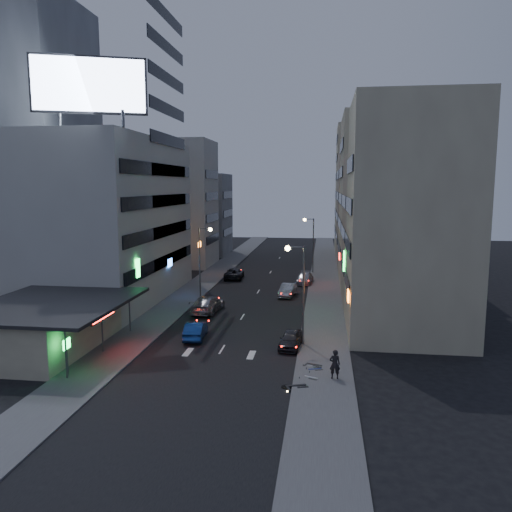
% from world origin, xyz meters
% --- Properties ---
extents(ground, '(180.00, 180.00, 0.00)m').
position_xyz_m(ground, '(0.00, 0.00, 0.00)').
color(ground, black).
rests_on(ground, ground).
extents(sidewalk_left, '(4.00, 120.00, 0.12)m').
position_xyz_m(sidewalk_left, '(-8.00, 30.00, 0.06)').
color(sidewalk_left, '#4C4C4F').
rests_on(sidewalk_left, ground).
extents(sidewalk_right, '(4.00, 120.00, 0.12)m').
position_xyz_m(sidewalk_right, '(8.00, 30.00, 0.06)').
color(sidewalk_right, '#4C4C4F').
rests_on(sidewalk_right, ground).
extents(food_court, '(11.00, 13.00, 3.88)m').
position_xyz_m(food_court, '(-13.90, 2.00, 1.98)').
color(food_court, '#BDB694').
rests_on(food_court, ground).
extents(white_building, '(14.00, 24.00, 18.00)m').
position_xyz_m(white_building, '(-17.00, 20.00, 9.00)').
color(white_building, '#A9A9A5').
rests_on(white_building, ground).
extents(grey_tower, '(10.00, 14.00, 34.00)m').
position_xyz_m(grey_tower, '(-26.00, 23.00, 17.00)').
color(grey_tower, gray).
rests_on(grey_tower, ground).
extents(shophouse_near, '(10.00, 11.00, 20.00)m').
position_xyz_m(shophouse_near, '(15.00, 10.50, 10.00)').
color(shophouse_near, '#BDB694').
rests_on(shophouse_near, ground).
extents(shophouse_mid, '(11.00, 12.00, 16.00)m').
position_xyz_m(shophouse_mid, '(15.50, 22.00, 8.00)').
color(shophouse_mid, tan).
rests_on(shophouse_mid, ground).
extents(shophouse_far, '(10.00, 14.00, 22.00)m').
position_xyz_m(shophouse_far, '(15.00, 35.00, 11.00)').
color(shophouse_far, '#BDB694').
rests_on(shophouse_far, ground).
extents(far_left_a, '(11.00, 10.00, 20.00)m').
position_xyz_m(far_left_a, '(-15.50, 45.00, 10.00)').
color(far_left_a, '#A9A9A5').
rests_on(far_left_a, ground).
extents(far_left_b, '(12.00, 10.00, 15.00)m').
position_xyz_m(far_left_b, '(-16.00, 58.00, 7.50)').
color(far_left_b, gray).
rests_on(far_left_b, ground).
extents(far_right_a, '(11.00, 12.00, 18.00)m').
position_xyz_m(far_right_a, '(15.50, 50.00, 9.00)').
color(far_right_a, tan).
rests_on(far_right_a, ground).
extents(far_right_b, '(12.00, 12.00, 24.00)m').
position_xyz_m(far_right_b, '(16.00, 64.00, 12.00)').
color(far_right_b, '#BDB694').
rests_on(far_right_b, ground).
extents(billboard, '(9.52, 3.75, 6.20)m').
position_xyz_m(billboard, '(-12.99, 9.97, 21.66)').
color(billboard, '#595B60').
rests_on(billboard, white_building).
extents(street_lamp_right_near, '(1.60, 0.44, 8.02)m').
position_xyz_m(street_lamp_right_near, '(5.90, 6.00, 5.36)').
color(street_lamp_right_near, '#595B60').
rests_on(street_lamp_right_near, sidewalk_right).
extents(street_lamp_left, '(1.60, 0.44, 8.02)m').
position_xyz_m(street_lamp_left, '(-5.90, 22.00, 5.36)').
color(street_lamp_left, '#595B60').
rests_on(street_lamp_left, sidewalk_left).
extents(street_lamp_right_far, '(1.60, 0.44, 8.02)m').
position_xyz_m(street_lamp_right_far, '(5.90, 40.00, 5.36)').
color(street_lamp_right_far, '#595B60').
rests_on(street_lamp_right_far, sidewalk_right).
extents(parked_car_right_near, '(2.02, 4.14, 1.36)m').
position_xyz_m(parked_car_right_near, '(5.39, 5.20, 0.68)').
color(parked_car_right_near, '#25252A').
rests_on(parked_car_right_near, ground).
extents(parked_car_right_mid, '(2.10, 4.56, 1.45)m').
position_xyz_m(parked_car_right_mid, '(3.75, 23.87, 0.72)').
color(parked_car_right_mid, '#AEB2B7').
rests_on(parked_car_right_mid, ground).
extents(parked_car_left, '(2.73, 5.36, 1.45)m').
position_xyz_m(parked_car_left, '(-4.47, 34.08, 0.73)').
color(parked_car_left, black).
rests_on(parked_car_left, ground).
extents(parked_car_right_far, '(2.33, 4.98, 1.41)m').
position_xyz_m(parked_car_right_far, '(5.44, 31.87, 0.70)').
color(parked_car_right_far, '#95979D').
rests_on(parked_car_right_far, ground).
extents(road_car_blue, '(1.93, 4.51, 1.44)m').
position_xyz_m(road_car_blue, '(-2.81, 6.59, 0.72)').
color(road_car_blue, navy).
rests_on(road_car_blue, ground).
extents(road_car_silver, '(2.79, 5.96, 1.68)m').
position_xyz_m(road_car_silver, '(-3.85, 15.39, 0.84)').
color(road_car_silver, '#9E9FA6').
rests_on(road_car_silver, ground).
extents(person, '(0.76, 0.54, 1.98)m').
position_xyz_m(person, '(8.72, -1.15, 1.11)').
color(person, black).
rests_on(person, sidewalk_right).
extents(scooter_black_a, '(1.29, 2.12, 1.23)m').
position_xyz_m(scooter_black_a, '(6.86, -2.39, 0.73)').
color(scooter_black_a, black).
rests_on(scooter_black_a, sidewalk_right).
extents(scooter_silver_a, '(1.14, 1.74, 1.01)m').
position_xyz_m(scooter_silver_a, '(7.69, -1.26, 0.62)').
color(scooter_silver_a, '#B9BDC2').
rests_on(scooter_silver_a, sidewalk_right).
extents(scooter_blue, '(1.10, 1.72, 1.00)m').
position_xyz_m(scooter_blue, '(7.81, 0.69, 0.62)').
color(scooter_blue, navy).
rests_on(scooter_blue, sidewalk_right).
extents(scooter_black_b, '(1.15, 1.90, 1.10)m').
position_xyz_m(scooter_black_b, '(7.95, 1.18, 0.67)').
color(scooter_black_b, black).
rests_on(scooter_black_b, sidewalk_right).
extents(scooter_silver_b, '(0.68, 1.66, 0.99)m').
position_xyz_m(scooter_silver_b, '(7.81, 1.07, 0.61)').
color(scooter_silver_b, '#909497').
rests_on(scooter_silver_b, sidewalk_right).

